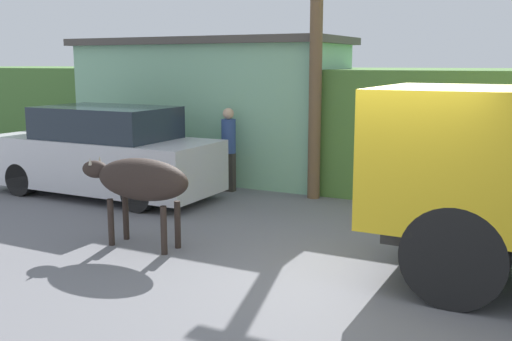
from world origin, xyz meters
The scene contains 7 objects.
ground_plane centered at (0.00, 0.00, 0.00)m, with size 60.00×60.00×0.00m, color slate.
hillside_embankment centered at (0.00, 6.83, 1.25)m, with size 32.00×5.44×2.51m.
building_backdrop centered at (-5.65, 5.31, 1.61)m, with size 6.47×2.70×3.20m.
brown_cow centered at (-3.49, -0.15, 0.98)m, with size 1.86×0.61×1.30m.
parked_suv centered at (-6.26, 2.23, 0.86)m, with size 4.76×1.79×1.79m.
pedestrian_on_hill centered at (-4.25, 3.74, 0.97)m, with size 0.31×0.31×1.73m.
utility_pole centered at (-2.44, 3.95, 2.68)m, with size 0.90×0.24×5.14m.
Camera 1 is at (1.84, -6.89, 2.65)m, focal length 42.00 mm.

